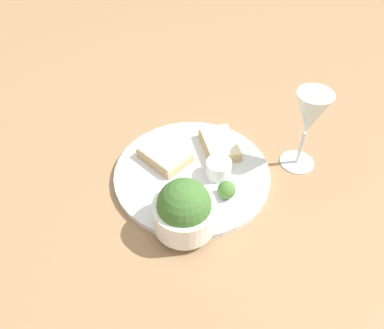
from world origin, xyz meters
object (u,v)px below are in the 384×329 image
object	(u,v)px
sauce_ramekin	(219,168)
wine_glass	(309,117)
cheese_toast_near	(165,155)
salad_bowl	(184,209)
cheese_toast_far	(220,144)

from	to	relation	value
sauce_ramekin	wine_glass	xyz separation A→B (m)	(-0.02, -0.18, 0.09)
sauce_ramekin	cheese_toast_near	bearing A→B (deg)	47.52
salad_bowl	sauce_ramekin	bearing A→B (deg)	-49.10
salad_bowl	sauce_ramekin	distance (m)	0.15
cheese_toast_near	wine_glass	world-z (taller)	wine_glass
salad_bowl	cheese_toast_near	bearing A→B (deg)	-5.71
salad_bowl	cheese_toast_far	bearing A→B (deg)	-40.40
sauce_ramekin	wine_glass	distance (m)	0.21
cheese_toast_far	wine_glass	distance (m)	0.20
cheese_toast_far	sauce_ramekin	bearing A→B (deg)	155.15
cheese_toast_near	salad_bowl	bearing A→B (deg)	174.29
salad_bowl	wine_glass	size ratio (longest dim) A/B	0.63
salad_bowl	cheese_toast_far	world-z (taller)	salad_bowl
salad_bowl	cheese_toast_near	world-z (taller)	salad_bowl
sauce_ramekin	salad_bowl	bearing A→B (deg)	130.90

